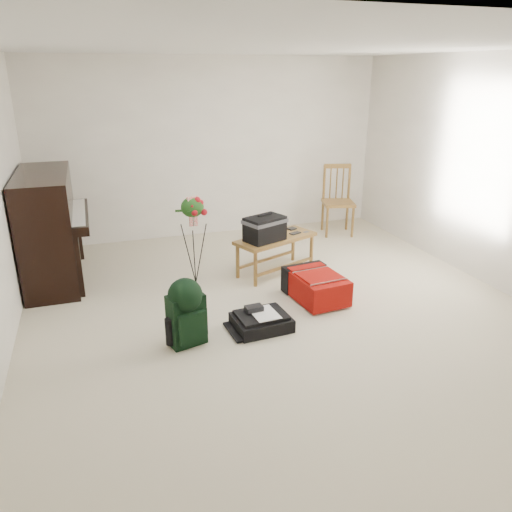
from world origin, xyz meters
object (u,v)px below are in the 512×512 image
object	(u,v)px
piano	(50,230)
black_duffel	(261,321)
dining_chair	(337,201)
red_suitcase	(314,284)
green_backpack	(186,309)
flower_stand	(194,241)
bench	(266,230)

from	to	relation	value
piano	black_duffel	bearing A→B (deg)	-45.34
piano	dining_chair	xyz separation A→B (m)	(3.91, 0.55, -0.11)
black_duffel	red_suitcase	bearing A→B (deg)	27.92
green_backpack	flower_stand	xyz separation A→B (m)	(0.35, 1.32, 0.17)
green_backpack	flower_stand	bearing A→B (deg)	60.04
green_backpack	red_suitcase	bearing A→B (deg)	4.67
dining_chair	green_backpack	size ratio (longest dim) A/B	1.62
black_duffel	flower_stand	world-z (taller)	flower_stand
black_duffel	green_backpack	distance (m)	0.77
bench	black_duffel	distance (m)	1.43
piano	flower_stand	bearing A→B (deg)	-22.89
red_suitcase	black_duffel	world-z (taller)	red_suitcase
bench	green_backpack	bearing A→B (deg)	-154.39
red_suitcase	flower_stand	bearing A→B (deg)	138.75
piano	flower_stand	world-z (taller)	piano
red_suitcase	dining_chair	bearing A→B (deg)	51.38
flower_stand	piano	bearing A→B (deg)	141.18
black_duffel	piano	bearing A→B (deg)	130.75
black_duffel	bench	bearing A→B (deg)	64.84
bench	flower_stand	size ratio (longest dim) A/B	1.03
red_suitcase	green_backpack	distance (m)	1.58
piano	dining_chair	world-z (taller)	piano
piano	black_duffel	world-z (taller)	piano
bench	green_backpack	xyz separation A→B (m)	(-1.21, -1.32, -0.20)
bench	red_suitcase	size ratio (longest dim) A/B	1.47
black_duffel	flower_stand	size ratio (longest dim) A/B	0.52
piano	bench	bearing A→B (deg)	-15.12
piano	bench	distance (m)	2.46
bench	dining_chair	world-z (taller)	dining_chair
dining_chair	red_suitcase	bearing A→B (deg)	-107.06
piano	bench	size ratio (longest dim) A/B	1.39
bench	red_suitcase	xyz separation A→B (m)	(0.27, -0.79, -0.39)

